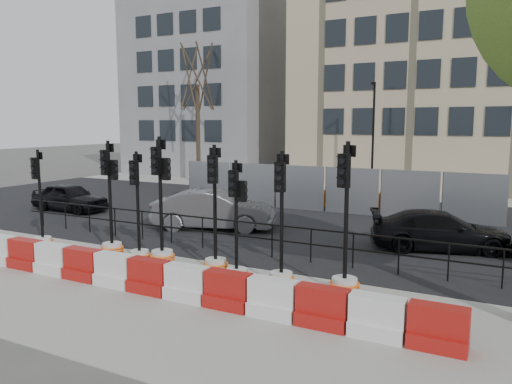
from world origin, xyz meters
The scene contains 22 objects.
ground centered at (0.00, 0.00, 0.00)m, with size 120.00×120.00×0.00m, color #51514C.
sidewalk_near centered at (0.00, -3.00, 0.01)m, with size 40.00×6.00×0.02m, color gray.
road centered at (0.00, 7.00, 0.01)m, with size 40.00×14.00×0.03m, color black.
sidewalk_far centered at (0.00, 16.00, 0.01)m, with size 40.00×4.00×0.02m, color gray.
building_grey centered at (-14.00, 21.99, 7.00)m, with size 11.00×9.06×14.00m.
building_cream centered at (2.00, 21.99, 9.00)m, with size 15.00×10.06×18.00m.
kerb_railing centered at (0.00, 1.20, 0.69)m, with size 18.00×0.04×1.00m.
heras_fencing centered at (0.57, 9.86, 0.65)m, with size 14.33×1.72×2.00m.
lamp_post_far centered at (0.50, 14.98, 3.22)m, with size 0.12×0.56×6.00m.
tree_bare_far centered at (-11.00, 15.50, 6.65)m, with size 2.00×2.00×9.00m.
barrier_row centered at (0.00, -2.80, 0.37)m, with size 13.60×0.50×0.80m.
traffic_signal_a centered at (-5.59, -1.15, 0.64)m, with size 0.61×0.61×3.09m.
traffic_signal_b centered at (-3.01, -0.84, 0.81)m, with size 0.67×0.67×3.39m.
traffic_signal_c centered at (-1.82, -1.04, 0.65)m, with size 0.62×0.62×3.13m.
traffic_signal_d centered at (-1.12, -0.91, 0.84)m, with size 0.70×0.70×3.53m.
traffic_signal_e centered at (0.58, -0.88, 0.69)m, with size 0.66×0.66×3.35m.
traffic_signal_f centered at (1.43, -1.26, 0.72)m, with size 0.59×0.59×3.02m.
traffic_signal_g centered at (2.55, -1.12, 0.67)m, with size 0.64×0.64×3.26m.
traffic_signal_h centered at (4.04, -0.93, 0.72)m, with size 0.69×0.69×3.50m.
car_a centered at (-10.05, 3.98, 0.62)m, with size 3.67×1.49×1.25m, color black.
car_b centered at (-2.39, 3.75, 0.73)m, with size 4.71×2.97×1.46m, color #525258.
car_c centered at (5.39, 4.39, 0.61)m, with size 4.51×2.89×1.22m, color black.
Camera 1 is at (7.29, -11.49, 3.91)m, focal length 35.00 mm.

